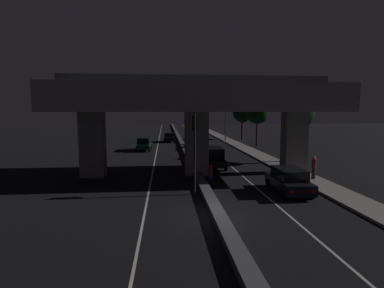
% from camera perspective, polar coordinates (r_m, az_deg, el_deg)
% --- Properties ---
extents(ground_plane, '(200.00, 200.00, 0.00)m').
position_cam_1_polar(ground_plane, '(15.84, 4.78, -13.55)').
color(ground_plane, black).
extents(lane_line_left_inner, '(0.12, 126.00, 0.00)m').
position_cam_1_polar(lane_line_left_inner, '(49.96, -6.44, 0.23)').
color(lane_line_left_inner, beige).
rests_on(lane_line_left_inner, ground_plane).
extents(lane_line_right_inner, '(0.12, 126.00, 0.00)m').
position_cam_1_polar(lane_line_right_inner, '(50.35, 2.09, 0.31)').
color(lane_line_right_inner, beige).
rests_on(lane_line_right_inner, ground_plane).
extents(median_divider, '(0.69, 126.00, 0.37)m').
position_cam_1_polar(median_divider, '(49.99, -2.16, 0.48)').
color(median_divider, '#4C4C51').
rests_on(median_divider, ground_plane).
extents(sidewalk_right, '(2.21, 126.00, 0.14)m').
position_cam_1_polar(sidewalk_right, '(44.41, 9.38, -0.51)').
color(sidewalk_right, gray).
rests_on(sidewalk_right, ground_plane).
extents(elevated_overpass, '(22.24, 9.15, 8.26)m').
position_cam_1_polar(elevated_overpass, '(24.88, 0.86, 7.89)').
color(elevated_overpass, gray).
rests_on(elevated_overpass, ground_plane).
extents(traffic_light_left_of_median, '(0.30, 0.49, 5.26)m').
position_cam_1_polar(traffic_light_left_of_median, '(19.01, 0.49, 0.94)').
color(traffic_light_left_of_median, black).
rests_on(traffic_light_left_of_median, ground_plane).
extents(street_lamp, '(2.18, 0.32, 8.80)m').
position_cam_1_polar(street_lamp, '(51.62, 6.12, 6.14)').
color(street_lamp, '#2D2D30').
rests_on(street_lamp, ground_plane).
extents(car_black_lead, '(2.10, 4.41, 1.64)m').
position_cam_1_polar(car_black_lead, '(20.76, 17.96, -6.55)').
color(car_black_lead, black).
rests_on(car_black_lead, ground_plane).
extents(car_black_second, '(2.10, 4.14, 1.93)m').
position_cam_1_polar(car_black_second, '(28.11, 3.98, -2.52)').
color(car_black_second, black).
rests_on(car_black_second, ground_plane).
extents(car_dark_green_third, '(2.03, 4.34, 1.43)m').
position_cam_1_polar(car_dark_green_third, '(33.64, 2.87, -1.56)').
color(car_dark_green_third, black).
rests_on(car_dark_green_third, ground_plane).
extents(car_dark_red_fourth, '(2.05, 4.80, 1.48)m').
position_cam_1_polar(car_dark_red_fourth, '(41.09, 1.44, 0.00)').
color(car_dark_red_fourth, '#591414').
rests_on(car_dark_red_fourth, ground_plane).
extents(car_dark_green_lead_oncoming, '(1.98, 4.46, 1.78)m').
position_cam_1_polar(car_dark_green_lead_oncoming, '(40.74, -9.13, 0.11)').
color(car_dark_green_lead_oncoming, black).
rests_on(car_dark_green_lead_oncoming, ground_plane).
extents(car_black_second_oncoming, '(1.90, 4.04, 1.58)m').
position_cam_1_polar(car_black_second_oncoming, '(51.08, -4.39, 1.31)').
color(car_black_second_oncoming, black).
rests_on(car_black_second_oncoming, ground_plane).
extents(motorcycle_blue_filtering_near, '(0.33, 1.80, 1.50)m').
position_cam_1_polar(motorcycle_blue_filtering_near, '(21.92, 3.66, -6.12)').
color(motorcycle_blue_filtering_near, black).
rests_on(motorcycle_blue_filtering_near, ground_plane).
extents(motorcycle_white_filtering_mid, '(0.34, 1.86, 1.51)m').
position_cam_1_polar(motorcycle_white_filtering_mid, '(27.79, 2.41, -3.42)').
color(motorcycle_white_filtering_mid, black).
rests_on(motorcycle_white_filtering_mid, ground_plane).
extents(motorcycle_red_filtering_far, '(0.34, 2.02, 1.48)m').
position_cam_1_polar(motorcycle_red_filtering_far, '(33.31, 0.69, -1.79)').
color(motorcycle_red_filtering_far, black).
rests_on(motorcycle_red_filtering_far, ground_plane).
extents(pedestrian_on_sidewalk, '(0.35, 0.35, 1.75)m').
position_cam_1_polar(pedestrian_on_sidewalk, '(24.95, 22.20, -4.15)').
color(pedestrian_on_sidewalk, '#2D261E').
rests_on(pedestrian_on_sidewalk, sidewalk_right).
extents(roadside_tree_kerbside_near, '(3.05, 3.05, 6.60)m').
position_cam_1_polar(roadside_tree_kerbside_near, '(32.56, 19.75, 5.37)').
color(roadside_tree_kerbside_near, '#38281C').
rests_on(roadside_tree_kerbside_near, ground_plane).
extents(roadside_tree_kerbside_mid, '(3.51, 3.51, 6.87)m').
position_cam_1_polar(roadside_tree_kerbside_mid, '(45.87, 12.34, 5.93)').
color(roadside_tree_kerbside_mid, '#2D2116').
rests_on(roadside_tree_kerbside_mid, ground_plane).
extents(roadside_tree_kerbside_far, '(3.55, 3.55, 6.69)m').
position_cam_1_polar(roadside_tree_kerbside_far, '(56.24, 9.58, 5.86)').
color(roadside_tree_kerbside_far, '#2D2116').
rests_on(roadside_tree_kerbside_far, ground_plane).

